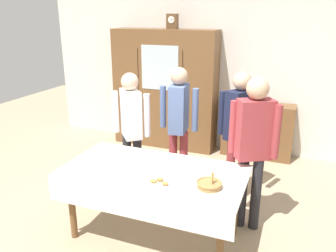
{
  "coord_description": "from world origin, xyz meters",
  "views": [
    {
      "loc": [
        1.29,
        -3.09,
        2.31
      ],
      "look_at": [
        0.0,
        0.2,
        1.12
      ],
      "focal_mm": 36.59,
      "sensor_mm": 36.0,
      "label": 1
    }
  ],
  "objects_px": {
    "dining_table": "(153,181)",
    "person_by_cabinet": "(253,140)",
    "bread_basket": "(209,184)",
    "tea_cup_back_edge": "(159,162)",
    "spoon_center": "(189,184)",
    "wall_cabinet": "(165,89)",
    "tea_cup_far_right": "(170,167)",
    "tea_cup_front_edge": "(82,169)",
    "tea_cup_near_right": "(121,161)",
    "spoon_back_edge": "(141,173)",
    "spoon_near_right": "(135,182)",
    "person_behind_table_left": "(131,123)",
    "tea_cup_near_left": "(121,174)",
    "person_near_right_end": "(179,117)",
    "pastry_plate": "(159,184)",
    "book_stack": "(260,100)",
    "mantel_clock": "(172,21)",
    "person_beside_shelf": "(239,124)",
    "bookshelf_low": "(257,130)"
  },
  "relations": [
    {
      "from": "tea_cup_far_right",
      "to": "person_by_cabinet",
      "type": "height_order",
      "value": "person_by_cabinet"
    },
    {
      "from": "tea_cup_near_right",
      "to": "spoon_back_edge",
      "type": "height_order",
      "value": "tea_cup_near_right"
    },
    {
      "from": "spoon_back_edge",
      "to": "person_by_cabinet",
      "type": "height_order",
      "value": "person_by_cabinet"
    },
    {
      "from": "spoon_center",
      "to": "mantel_clock",
      "type": "bearing_deg",
      "value": 113.81
    },
    {
      "from": "person_by_cabinet",
      "to": "tea_cup_far_right",
      "type": "bearing_deg",
      "value": -149.5
    },
    {
      "from": "tea_cup_near_right",
      "to": "pastry_plate",
      "type": "relative_size",
      "value": 0.46
    },
    {
      "from": "spoon_back_edge",
      "to": "pastry_plate",
      "type": "bearing_deg",
      "value": -30.76
    },
    {
      "from": "dining_table",
      "to": "spoon_near_right",
      "type": "distance_m",
      "value": 0.3
    },
    {
      "from": "bread_basket",
      "to": "tea_cup_back_edge",
      "type": "bearing_deg",
      "value": 154.56
    },
    {
      "from": "person_beside_shelf",
      "to": "person_near_right_end",
      "type": "height_order",
      "value": "person_near_right_end"
    },
    {
      "from": "wall_cabinet",
      "to": "person_by_cabinet",
      "type": "height_order",
      "value": "wall_cabinet"
    },
    {
      "from": "tea_cup_front_edge",
      "to": "spoon_center",
      "type": "bearing_deg",
      "value": 6.9
    },
    {
      "from": "spoon_center",
      "to": "spoon_back_edge",
      "type": "bearing_deg",
      "value": 175.49
    },
    {
      "from": "tea_cup_far_right",
      "to": "pastry_plate",
      "type": "bearing_deg",
      "value": -85.47
    },
    {
      "from": "spoon_near_right",
      "to": "spoon_back_edge",
      "type": "distance_m",
      "value": 0.2
    },
    {
      "from": "person_near_right_end",
      "to": "spoon_center",
      "type": "bearing_deg",
      "value": -66.2
    },
    {
      "from": "spoon_center",
      "to": "person_by_cabinet",
      "type": "bearing_deg",
      "value": 54.98
    },
    {
      "from": "tea_cup_near_left",
      "to": "person_near_right_end",
      "type": "height_order",
      "value": "person_near_right_end"
    },
    {
      "from": "wall_cabinet",
      "to": "tea_cup_front_edge",
      "type": "relative_size",
      "value": 15.66
    },
    {
      "from": "tea_cup_near_left",
      "to": "person_by_cabinet",
      "type": "height_order",
      "value": "person_by_cabinet"
    },
    {
      "from": "book_stack",
      "to": "tea_cup_front_edge",
      "type": "distance_m",
      "value": 3.21
    },
    {
      "from": "mantel_clock",
      "to": "person_behind_table_left",
      "type": "height_order",
      "value": "mantel_clock"
    },
    {
      "from": "bookshelf_low",
      "to": "spoon_back_edge",
      "type": "xyz_separation_m",
      "value": [
        -0.81,
        -2.72,
        0.33
      ]
    },
    {
      "from": "tea_cup_far_right",
      "to": "bread_basket",
      "type": "distance_m",
      "value": 0.53
    },
    {
      "from": "bookshelf_low",
      "to": "tea_cup_back_edge",
      "type": "height_order",
      "value": "bookshelf_low"
    },
    {
      "from": "book_stack",
      "to": "person_near_right_end",
      "type": "xyz_separation_m",
      "value": [
        -0.85,
        -1.5,
        0.04
      ]
    },
    {
      "from": "tea_cup_front_edge",
      "to": "tea_cup_near_left",
      "type": "distance_m",
      "value": 0.42
    },
    {
      "from": "tea_cup_back_edge",
      "to": "person_behind_table_left",
      "type": "bearing_deg",
      "value": 135.88
    },
    {
      "from": "dining_table",
      "to": "book_stack",
      "type": "distance_m",
      "value": 2.75
    },
    {
      "from": "tea_cup_near_right",
      "to": "dining_table",
      "type": "bearing_deg",
      "value": -8.0
    },
    {
      "from": "dining_table",
      "to": "bookshelf_low",
      "type": "relative_size",
      "value": 1.65
    },
    {
      "from": "wall_cabinet",
      "to": "spoon_center",
      "type": "distance_m",
      "value": 3.02
    },
    {
      "from": "dining_table",
      "to": "mantel_clock",
      "type": "bearing_deg",
      "value": 106.46
    },
    {
      "from": "pastry_plate",
      "to": "person_behind_table_left",
      "type": "bearing_deg",
      "value": 128.28
    },
    {
      "from": "wall_cabinet",
      "to": "spoon_center",
      "type": "height_order",
      "value": "wall_cabinet"
    },
    {
      "from": "wall_cabinet",
      "to": "spoon_near_right",
      "type": "bearing_deg",
      "value": -73.72
    },
    {
      "from": "tea_cup_front_edge",
      "to": "tea_cup_back_edge",
      "type": "bearing_deg",
      "value": 33.42
    },
    {
      "from": "mantel_clock",
      "to": "book_stack",
      "type": "height_order",
      "value": "mantel_clock"
    },
    {
      "from": "spoon_center",
      "to": "tea_cup_back_edge",
      "type": "bearing_deg",
      "value": 145.47
    },
    {
      "from": "dining_table",
      "to": "person_by_cabinet",
      "type": "height_order",
      "value": "person_by_cabinet"
    },
    {
      "from": "mantel_clock",
      "to": "spoon_near_right",
      "type": "xyz_separation_m",
      "value": [
        0.7,
        -2.86,
        -1.38
      ]
    },
    {
      "from": "tea_cup_back_edge",
      "to": "dining_table",
      "type": "bearing_deg",
      "value": -87.19
    },
    {
      "from": "dining_table",
      "to": "tea_cup_far_right",
      "type": "distance_m",
      "value": 0.22
    },
    {
      "from": "spoon_back_edge",
      "to": "person_near_right_end",
      "type": "height_order",
      "value": "person_near_right_end"
    },
    {
      "from": "mantel_clock",
      "to": "spoon_back_edge",
      "type": "distance_m",
      "value": 3.07
    },
    {
      "from": "tea_cup_front_edge",
      "to": "tea_cup_near_right",
      "type": "distance_m",
      "value": 0.41
    },
    {
      "from": "tea_cup_near_right",
      "to": "person_beside_shelf",
      "type": "bearing_deg",
      "value": 46.95
    },
    {
      "from": "spoon_center",
      "to": "person_behind_table_left",
      "type": "distance_m",
      "value": 1.42
    },
    {
      "from": "wall_cabinet",
      "to": "spoon_near_right",
      "type": "height_order",
      "value": "wall_cabinet"
    },
    {
      "from": "person_by_cabinet",
      "to": "dining_table",
      "type": "bearing_deg",
      "value": -148.15
    }
  ]
}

